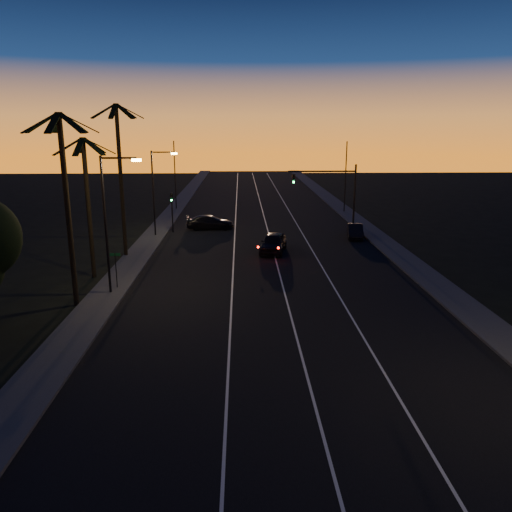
{
  "coord_description": "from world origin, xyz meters",
  "views": [
    {
      "loc": [
        -2.38,
        -11.51,
        10.68
      ],
      "look_at": [
        -1.43,
        19.07,
        2.77
      ],
      "focal_mm": 35.0,
      "sensor_mm": 36.0,
      "label": 1
    }
  ],
  "objects_px": {
    "signal_mast": "(332,186)",
    "lead_car": "(273,243)",
    "right_car": "(355,231)",
    "cross_car": "(210,222)"
  },
  "relations": [
    {
      "from": "signal_mast",
      "to": "lead_car",
      "type": "bearing_deg",
      "value": -126.86
    },
    {
      "from": "right_car",
      "to": "cross_car",
      "type": "height_order",
      "value": "cross_car"
    },
    {
      "from": "lead_car",
      "to": "cross_car",
      "type": "relative_size",
      "value": 1.1
    },
    {
      "from": "signal_mast",
      "to": "right_car",
      "type": "relative_size",
      "value": 1.65
    },
    {
      "from": "signal_mast",
      "to": "lead_car",
      "type": "xyz_separation_m",
      "value": [
        -6.67,
        -8.89,
        -3.93
      ]
    },
    {
      "from": "lead_car",
      "to": "signal_mast",
      "type": "bearing_deg",
      "value": 53.14
    },
    {
      "from": "right_car",
      "to": "signal_mast",
      "type": "bearing_deg",
      "value": 120.0
    },
    {
      "from": "lead_car",
      "to": "right_car",
      "type": "xyz_separation_m",
      "value": [
        8.53,
        5.66,
        -0.16
      ]
    },
    {
      "from": "right_car",
      "to": "cross_car",
      "type": "relative_size",
      "value": 0.82
    },
    {
      "from": "lead_car",
      "to": "cross_car",
      "type": "xyz_separation_m",
      "value": [
        -6.18,
        10.51,
        -0.1
      ]
    }
  ]
}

